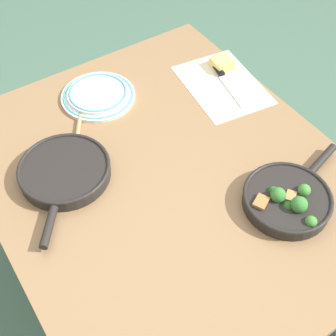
% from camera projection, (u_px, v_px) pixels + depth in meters
% --- Properties ---
extents(ground_plane, '(14.00, 14.00, 0.00)m').
position_uv_depth(ground_plane, '(168.00, 285.00, 1.99)').
color(ground_plane, '#476B56').
extents(dining_table_red, '(1.24, 1.02, 0.75)m').
position_uv_depth(dining_table_red, '(168.00, 187.00, 1.47)').
color(dining_table_red, olive).
rests_on(dining_table_red, ground_plane).
extents(skillet_broccoli, '(0.25, 0.39, 0.08)m').
position_uv_depth(skillet_broccoli, '(288.00, 199.00, 1.32)').
color(skillet_broccoli, black).
rests_on(skillet_broccoli, dining_table_red).
extents(skillet_eggs, '(0.36, 0.31, 0.04)m').
position_uv_depth(skillet_eggs, '(64.00, 171.00, 1.39)').
color(skillet_eggs, black).
rests_on(skillet_eggs, dining_table_red).
extents(wooden_spoon, '(0.32, 0.22, 0.02)m').
position_uv_depth(wooden_spoon, '(77.00, 139.00, 1.49)').
color(wooden_spoon, tan).
rests_on(wooden_spoon, dining_table_red).
extents(parchment_sheet, '(0.37, 0.29, 0.00)m').
position_uv_depth(parchment_sheet, '(222.00, 85.00, 1.68)').
color(parchment_sheet, silver).
rests_on(parchment_sheet, dining_table_red).
extents(grater_knife, '(0.26, 0.08, 0.02)m').
position_uv_depth(grater_knife, '(223.00, 77.00, 1.69)').
color(grater_knife, silver).
rests_on(grater_knife, dining_table_red).
extents(cheese_block, '(0.08, 0.08, 0.04)m').
position_uv_depth(cheese_block, '(222.00, 64.00, 1.73)').
color(cheese_block, '#EACC66').
rests_on(cheese_block, dining_table_red).
extents(dinner_plate_stack, '(0.26, 0.26, 0.03)m').
position_uv_depth(dinner_plate_stack, '(98.00, 95.00, 1.62)').
color(dinner_plate_stack, silver).
rests_on(dinner_plate_stack, dining_table_red).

